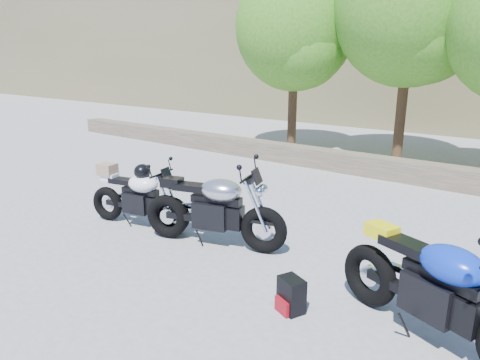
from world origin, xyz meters
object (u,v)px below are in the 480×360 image
white_bike (138,196)px  blue_bike (437,291)px  silver_bike (214,210)px  backpack (291,295)px

white_bike → blue_bike: bearing=-16.3°
silver_bike → backpack: silver_bike is taller
silver_bike → blue_bike: bearing=-25.1°
silver_bike → backpack: (1.90, -0.86, -0.38)m
white_bike → backpack: 3.54m
white_bike → backpack: size_ratio=4.91×
silver_bike → backpack: 2.11m
silver_bike → white_bike: (-1.56, -0.20, -0.03)m
silver_bike → white_bike: bearing=170.0°
silver_bike → backpack: size_ratio=5.65×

